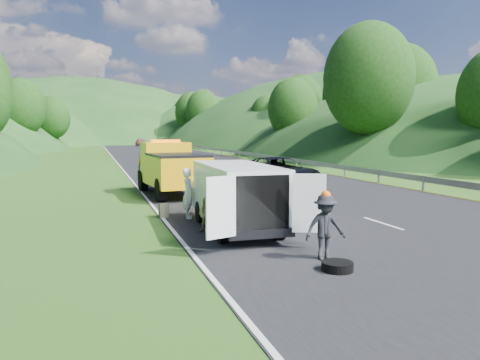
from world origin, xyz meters
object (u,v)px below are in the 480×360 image
object	(u,v)px
spare_tire	(337,272)
tow_truck	(171,168)
woman	(189,219)
worker	(325,260)
child	(206,233)
passing_suv	(279,188)
suitcase	(164,211)
white_van	(236,193)

from	to	relation	value
spare_tire	tow_truck	bearing A→B (deg)	96.12
woman	worker	world-z (taller)	woman
tow_truck	child	bearing A→B (deg)	-96.85
child	passing_suv	bearing A→B (deg)	90.60
child	passing_suv	size ratio (longest dim) A/B	0.18
suitcase	worker	bearing A→B (deg)	-66.50
child	suitcase	bearing A→B (deg)	141.46
suitcase	passing_suv	bearing A→B (deg)	44.37
white_van	woman	distance (m)	2.81
white_van	worker	world-z (taller)	white_van
passing_suv	worker	bearing A→B (deg)	-115.47
woman	worker	bearing A→B (deg)	-152.04
suitcase	spare_tire	xyz separation A→B (m)	(2.73, -7.54, -0.27)
tow_truck	child	xyz separation A→B (m)	(-0.38, -8.82, -1.31)
suitcase	white_van	bearing A→B (deg)	-54.69
woman	spare_tire	distance (m)	7.46
tow_truck	woman	world-z (taller)	tow_truck
child	suitcase	xyz separation A→B (m)	(-0.89, 2.77, 0.27)
tow_truck	passing_suv	xyz separation A→B (m)	(6.11, 1.17, -1.31)
worker	spare_tire	xyz separation A→B (m)	(-0.16, -0.89, 0.00)
woman	suitcase	distance (m)	0.93
child	suitcase	size ratio (longest dim) A/B	2.00
worker	passing_suv	world-z (taller)	passing_suv
tow_truck	spare_tire	distance (m)	13.72
tow_truck	white_van	bearing A→B (deg)	-90.41
tow_truck	worker	size ratio (longest dim) A/B	4.01
white_van	spare_tire	size ratio (longest dim) A/B	8.29
tow_truck	suitcase	world-z (taller)	tow_truck
worker	suitcase	distance (m)	7.25
tow_truck	worker	world-z (taller)	tow_truck
spare_tire	passing_suv	bearing A→B (deg)	72.50
child	spare_tire	distance (m)	5.11
child	worker	world-z (taller)	worker
white_van	woman	bearing A→B (deg)	115.66
suitcase	passing_suv	world-z (taller)	passing_suv
suitcase	spare_tire	bearing A→B (deg)	-70.09
woman	suitcase	xyz separation A→B (m)	(-0.84, 0.32, 0.27)
spare_tire	passing_suv	distance (m)	15.47
woman	child	distance (m)	2.45
worker	passing_suv	size ratio (longest dim) A/B	0.27
woman	white_van	bearing A→B (deg)	-145.94
suitcase	child	bearing A→B (deg)	-72.14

